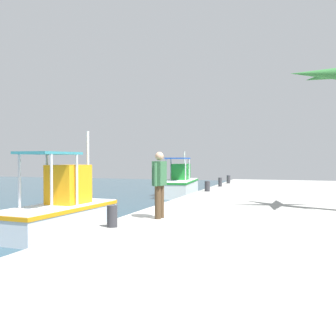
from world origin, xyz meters
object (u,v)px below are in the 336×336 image
at_px(mooring_bollard_third, 220,182).
at_px(mooring_bollard_fourth, 228,179).
at_px(fisherman_standing, 159,182).
at_px(fishing_boat_third, 179,184).
at_px(mooring_bollard_nearest, 112,216).
at_px(mooring_bollard_second, 207,186).
at_px(fishing_boat_second, 60,210).

xyz_separation_m(mooring_bollard_third, mooring_bollard_fourth, (2.85, 0.00, 0.01)).
bearing_deg(mooring_bollard_fourth, fisherman_standing, -177.69).
bearing_deg(fisherman_standing, fishing_boat_third, 14.64).
xyz_separation_m(mooring_bollard_nearest, mooring_bollard_third, (13.16, -0.00, 0.00)).
height_order(fisherman_standing, mooring_bollard_fourth, fisherman_standing).
height_order(mooring_bollard_second, mooring_bollard_fourth, mooring_bollard_fourth).
relative_size(fisherman_standing, mooring_bollard_nearest, 3.49).
xyz_separation_m(fishing_boat_second, fisherman_standing, (-1.25, -3.87, 1.04)).
relative_size(mooring_bollard_nearest, mooring_bollard_fourth, 0.96).
distance_m(mooring_bollard_third, mooring_bollard_fourth, 2.85).
xyz_separation_m(fishing_boat_second, mooring_bollard_third, (10.40, -3.28, 0.35)).
distance_m(mooring_bollard_second, mooring_bollard_third, 3.30).
xyz_separation_m(fishing_boat_second, fishing_boat_third, (12.71, -0.22, 0.01)).
height_order(fishing_boat_second, mooring_bollard_nearest, fishing_boat_second).
bearing_deg(fishing_boat_third, fisherman_standing, -165.36).
distance_m(fisherman_standing, mooring_bollard_nearest, 1.77).
xyz_separation_m(mooring_bollard_second, mooring_bollard_third, (3.30, 0.00, 0.01)).
xyz_separation_m(fisherman_standing, mooring_bollard_second, (8.34, 0.58, -0.70)).
distance_m(mooring_bollard_nearest, mooring_bollard_third, 13.16).
bearing_deg(fishing_boat_second, fisherman_standing, -107.86).
height_order(fishing_boat_third, mooring_bollard_third, fishing_boat_third).
bearing_deg(mooring_bollard_nearest, mooring_bollard_second, -0.00).
relative_size(fishing_boat_third, mooring_bollard_nearest, 11.13).
relative_size(fishing_boat_second, mooring_bollard_fourth, 9.13).
height_order(fishing_boat_third, mooring_bollard_second, fishing_boat_third).
height_order(fishing_boat_second, mooring_bollard_third, fishing_boat_second).
relative_size(fishing_boat_second, fishing_boat_third, 0.86).
relative_size(fishing_boat_second, mooring_bollard_second, 9.68).
bearing_deg(fishing_boat_third, fishing_boat_second, 179.00).
relative_size(fisherman_standing, mooring_bollard_second, 3.55).
bearing_deg(fishing_boat_third, mooring_bollard_fourth, -80.05).
distance_m(fishing_boat_third, mooring_bollard_second, 6.40).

